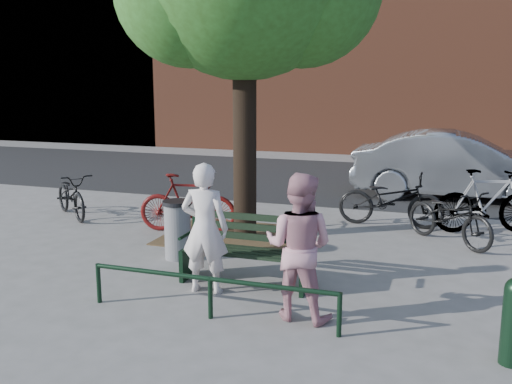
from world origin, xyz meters
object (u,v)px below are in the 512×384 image
(park_bench, at_px, (247,248))
(bicycle_c, at_px, (391,200))
(person_left, at_px, (205,228))
(person_right, at_px, (299,247))
(parked_car, at_px, (458,166))
(litter_bin, at_px, (178,229))

(park_bench, bearing_deg, bicycle_c, 67.70)
(person_left, xyz_separation_m, person_right, (1.35, -0.41, 0.00))
(bicycle_c, xyz_separation_m, parked_car, (1.20, 3.07, 0.27))
(person_right, xyz_separation_m, bicycle_c, (0.58, 4.65, -0.34))
(person_left, xyz_separation_m, litter_bin, (-0.98, 1.16, -0.39))
(person_left, bearing_deg, park_bench, -133.06)
(person_right, bearing_deg, parked_car, -97.66)
(park_bench, relative_size, bicycle_c, 0.89)
(park_bench, xyz_separation_m, person_left, (-0.40, -0.51, 0.37))
(person_right, height_order, bicycle_c, person_right)
(person_right, bearing_deg, park_bench, -38.61)
(litter_bin, distance_m, parked_car, 7.40)
(person_left, distance_m, bicycle_c, 4.67)
(litter_bin, relative_size, parked_car, 0.19)
(person_right, bearing_deg, person_left, -11.47)
(person_left, bearing_deg, litter_bin, -54.95)
(person_left, height_order, bicycle_c, person_left)
(person_left, relative_size, bicycle_c, 0.87)
(person_left, xyz_separation_m, parked_car, (3.12, 7.31, -0.07))
(person_right, relative_size, bicycle_c, 0.87)
(person_left, distance_m, parked_car, 7.95)
(bicycle_c, height_order, parked_car, parked_car)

